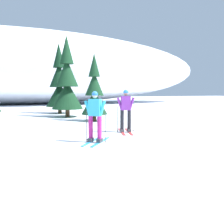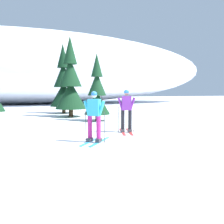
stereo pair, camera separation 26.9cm
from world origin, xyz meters
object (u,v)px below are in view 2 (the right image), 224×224
(skier_cyan_jacket, at_px, (94,116))
(pine_tree_far_right, at_px, (97,93))
(pine_tree_center_right, at_px, (71,83))
(pine_tree_center_left, at_px, (63,84))
(skier_purple_jacket, at_px, (126,110))

(skier_cyan_jacket, distance_m, pine_tree_far_right, 5.96)
(pine_tree_center_right, distance_m, pine_tree_far_right, 2.99)
(pine_tree_center_right, bearing_deg, pine_tree_center_left, 93.52)
(pine_tree_far_right, bearing_deg, pine_tree_center_right, 113.06)
(skier_purple_jacket, relative_size, skier_cyan_jacket, 1.03)
(skier_purple_jacket, bearing_deg, pine_tree_center_left, 99.09)
(skier_cyan_jacket, relative_size, pine_tree_center_left, 0.32)
(pine_tree_center_left, height_order, pine_tree_far_right, pine_tree_center_left)
(skier_cyan_jacket, relative_size, pine_tree_center_right, 0.32)
(pine_tree_center_left, distance_m, pine_tree_center_right, 2.83)
(pine_tree_center_left, relative_size, pine_tree_center_right, 1.00)
(skier_purple_jacket, distance_m, pine_tree_far_right, 4.26)
(skier_purple_jacket, relative_size, pine_tree_center_right, 0.33)
(pine_tree_far_right, bearing_deg, skier_purple_jacket, -86.83)
(pine_tree_center_left, bearing_deg, pine_tree_center_right, -86.48)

